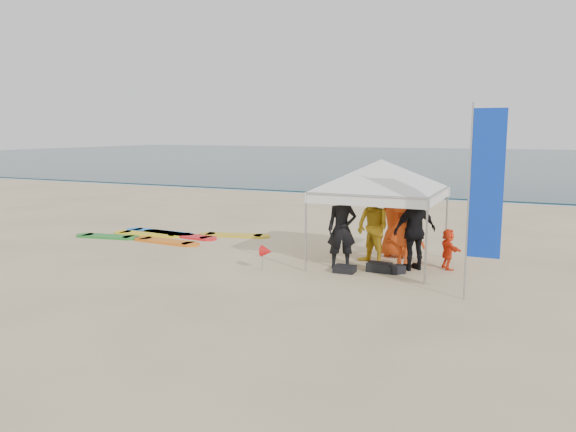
% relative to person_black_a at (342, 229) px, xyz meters
% --- Properties ---
extents(ground, '(120.00, 120.00, 0.00)m').
position_rel_person_black_a_xyz_m(ground, '(-2.16, -2.53, -0.98)').
color(ground, beige).
rests_on(ground, ground).
extents(ocean, '(160.00, 84.00, 0.08)m').
position_rel_person_black_a_xyz_m(ocean, '(-2.16, 57.47, -0.94)').
color(ocean, '#0C2633').
rests_on(ocean, ground).
extents(shoreline_foam, '(160.00, 1.20, 0.01)m').
position_rel_person_black_a_xyz_m(shoreline_foam, '(-2.16, 15.67, -0.97)').
color(shoreline_foam, silver).
rests_on(shoreline_foam, ground).
extents(person_black_a, '(0.84, 0.73, 1.95)m').
position_rel_person_black_a_xyz_m(person_black_a, '(0.00, 0.00, 0.00)').
color(person_black_a, black).
rests_on(person_black_a, ground).
extents(person_yellow, '(1.16, 1.08, 1.90)m').
position_rel_person_black_a_xyz_m(person_yellow, '(0.59, 0.69, -0.03)').
color(person_yellow, gold).
rests_on(person_yellow, ground).
extents(person_orange_a, '(1.17, 0.84, 1.63)m').
position_rel_person_black_a_xyz_m(person_orange_a, '(1.40, 0.73, -0.16)').
color(person_orange_a, '#E74614').
rests_on(person_orange_a, ground).
extents(person_black_b, '(1.15, 1.13, 1.94)m').
position_rel_person_black_a_xyz_m(person_black_b, '(1.68, 0.54, -0.01)').
color(person_black_b, black).
rests_on(person_black_b, ground).
extents(person_orange_b, '(0.95, 0.63, 1.91)m').
position_rel_person_black_a_xyz_m(person_orange_b, '(0.90, 1.76, -0.02)').
color(person_orange_b, '#C64011').
rests_on(person_orange_b, ground).
extents(person_seated, '(0.74, 0.95, 1.01)m').
position_rel_person_black_a_xyz_m(person_seated, '(2.43, 0.94, -0.47)').
color(person_seated, '#F73C16').
rests_on(person_seated, ground).
extents(canopy_tent, '(4.05, 4.05, 3.06)m').
position_rel_person_black_a_xyz_m(canopy_tent, '(0.75, 0.75, 1.68)').
color(canopy_tent, '#A5A5A8').
rests_on(canopy_tent, ground).
extents(feather_flag, '(0.66, 0.04, 3.92)m').
position_rel_person_black_a_xyz_m(feather_flag, '(3.42, -1.51, 1.33)').
color(feather_flag, '#A5A5A8').
rests_on(feather_flag, ground).
extents(marker_pennant, '(0.28, 0.28, 0.64)m').
position_rel_person_black_a_xyz_m(marker_pennant, '(-1.53, -1.10, -0.48)').
color(marker_pennant, '#A5A5A8').
rests_on(marker_pennant, ground).
extents(gear_pile, '(1.64, 0.83, 0.22)m').
position_rel_person_black_a_xyz_m(gear_pile, '(0.86, -0.11, -0.88)').
color(gear_pile, black).
rests_on(gear_pile, ground).
extents(surfboard_spread, '(5.39, 2.73, 0.07)m').
position_rel_person_black_a_xyz_m(surfboard_spread, '(-6.47, 1.63, -0.94)').
color(surfboard_spread, yellow).
rests_on(surfboard_spread, ground).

